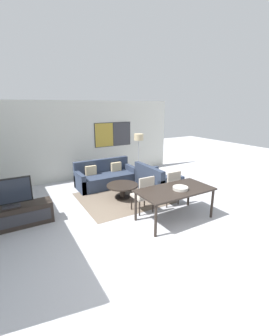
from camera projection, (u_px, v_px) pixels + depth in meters
The scene contains 13 objects.
ground_plane at pixel (176, 256), 4.08m from camera, with size 24.00×24.00×0.00m, color #B2B2B7.
wall_back at pixel (82, 140), 8.15m from camera, with size 7.49×0.09×2.80m.
area_rug at pixel (123, 198), 6.63m from camera, with size 2.41×2.16×0.01m.
tv_console at pixel (13, 217), 4.98m from camera, with size 1.66×0.45×0.49m.
television at pixel (9, 193), 4.83m from camera, with size 0.91×0.20×0.65m.
sofa_main at pixel (105, 177), 7.60m from camera, with size 1.95×0.88×0.86m.
sofa_side at pixel (156, 183), 7.07m from camera, with size 0.88×1.43×0.86m.
coffee_table at pixel (122, 188), 6.55m from camera, with size 0.91×0.91×0.41m.
dining_table at pixel (175, 192), 5.23m from camera, with size 1.78×0.92×0.76m.
dining_chair_left at pixel (144, 193), 5.61m from camera, with size 0.46×0.46×0.96m.
dining_chair_centre at pixel (171, 187), 6.05m from camera, with size 0.46×0.46×0.96m.
fruit_bowl at pixel (180, 188), 5.17m from camera, with size 0.35×0.35×0.07m.
floor_lamp at pixel (139, 141), 7.84m from camera, with size 0.33×0.33×1.68m.
Camera 1 is at (-2.42, -2.64, 2.64)m, focal length 24.00 mm.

